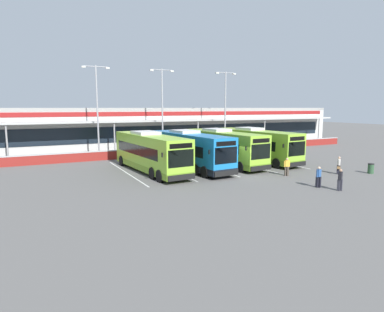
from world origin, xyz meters
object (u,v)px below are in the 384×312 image
(coach_bus_centre, at_px, (222,148))
(litter_bin, at_px, (371,168))
(pedestrian_child, at_px, (340,179))
(lamp_post_centre, at_px, (162,106))
(pedestrian_near_bin, at_px, (287,166))
(pedestrian_with_handbag, at_px, (339,165))
(pedestrian_in_dark_coat, at_px, (319,176))
(lamp_post_east, at_px, (225,106))
(lamp_post_west, at_px, (97,105))
(coach_bus_leftmost, at_px, (150,153))
(coach_bus_right_centre, at_px, (255,146))
(coach_bus_left_centre, at_px, (190,151))

(coach_bus_centre, distance_m, litter_bin, 14.32)
(pedestrian_child, relative_size, lamp_post_centre, 0.15)
(pedestrian_child, height_order, pedestrian_near_bin, same)
(pedestrian_with_handbag, xyz_separation_m, pedestrian_near_bin, (-4.81, 1.52, 0.02))
(pedestrian_in_dark_coat, relative_size, lamp_post_centre, 0.15)
(lamp_post_east, bearing_deg, pedestrian_near_bin, -105.13)
(pedestrian_with_handbag, relative_size, lamp_post_east, 0.15)
(pedestrian_near_bin, distance_m, lamp_post_centre, 20.00)
(coach_bus_centre, distance_m, pedestrian_in_dark_coat, 12.32)
(pedestrian_with_handbag, xyz_separation_m, pedestrian_child, (-5.08, -4.31, 0.02))
(pedestrian_in_dark_coat, xyz_separation_m, lamp_post_east, (5.76, 22.38, 5.42))
(lamp_post_west, xyz_separation_m, lamp_post_east, (17.51, -1.06, 0.00))
(pedestrian_in_dark_coat, height_order, lamp_post_centre, lamp_post_centre)
(pedestrian_in_dark_coat, distance_m, pedestrian_child, 1.55)
(lamp_post_centre, bearing_deg, coach_bus_centre, -77.51)
(coach_bus_centre, xyz_separation_m, pedestrian_child, (1.67, -13.66, -0.91))
(pedestrian_near_bin, xyz_separation_m, lamp_post_centre, (-4.36, 18.75, 5.42))
(lamp_post_east, height_order, litter_bin, lamp_post_east)
(coach_bus_leftmost, xyz_separation_m, coach_bus_right_centre, (12.67, 0.54, 0.00))
(lamp_post_centre, bearing_deg, litter_bin, -60.58)
(pedestrian_child, xyz_separation_m, pedestrian_near_bin, (0.27, 5.83, 0.00))
(coach_bus_left_centre, distance_m, coach_bus_centre, 4.21)
(coach_bus_right_centre, relative_size, litter_bin, 13.23)
(lamp_post_west, bearing_deg, litter_bin, -46.78)
(pedestrian_child, bearing_deg, coach_bus_centre, 96.97)
(coach_bus_centre, height_order, lamp_post_centre, lamp_post_centre)
(pedestrian_in_dark_coat, height_order, pedestrian_near_bin, same)
(coach_bus_left_centre, bearing_deg, lamp_post_centre, 81.46)
(coach_bus_leftmost, relative_size, coach_bus_centre, 1.00)
(coach_bus_centre, xyz_separation_m, pedestrian_near_bin, (1.94, -7.83, -0.91))
(coach_bus_right_centre, bearing_deg, pedestrian_with_handbag, -76.13)
(coach_bus_leftmost, xyz_separation_m, pedestrian_near_bin, (10.18, -7.35, -0.91))
(coach_bus_right_centre, height_order, pedestrian_near_bin, coach_bus_right_centre)
(lamp_post_centre, bearing_deg, coach_bus_right_centre, -57.76)
(pedestrian_child, xyz_separation_m, lamp_post_centre, (-4.09, 24.58, 5.42))
(pedestrian_in_dark_coat, height_order, pedestrian_child, same)
(coach_bus_centre, height_order, pedestrian_child, coach_bus_centre)
(coach_bus_left_centre, distance_m, pedestrian_child, 14.29)
(coach_bus_right_centre, xyz_separation_m, lamp_post_east, (2.37, 10.07, 4.50))
(coach_bus_left_centre, distance_m, pedestrian_near_bin, 9.46)
(coach_bus_leftmost, relative_size, lamp_post_west, 1.12)
(lamp_post_centre, bearing_deg, coach_bus_left_centre, -98.54)
(lamp_post_east, bearing_deg, coach_bus_leftmost, -144.80)
(coach_bus_centre, distance_m, lamp_post_east, 13.01)
(lamp_post_west, relative_size, lamp_post_east, 1.00)
(pedestrian_child, bearing_deg, coach_bus_left_centre, 114.13)
(lamp_post_east, distance_m, litter_bin, 21.62)
(pedestrian_with_handbag, distance_m, litter_bin, 3.14)
(pedestrian_in_dark_coat, xyz_separation_m, lamp_post_west, (-11.75, 23.44, 5.42))
(lamp_post_east, bearing_deg, coach_bus_left_centre, -135.46)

